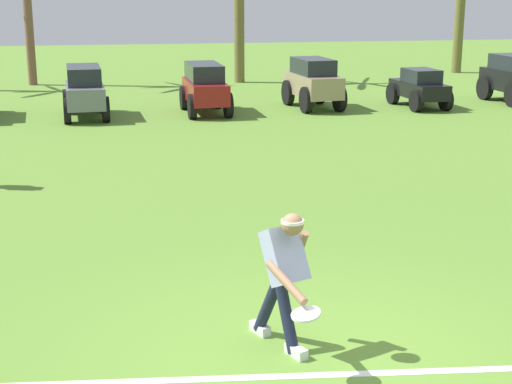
{
  "coord_description": "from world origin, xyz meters",
  "views": [
    {
      "loc": [
        -1.76,
        -6.5,
        3.47
      ],
      "look_at": [
        -0.1,
        2.93,
        0.9
      ],
      "focal_mm": 55.0,
      "sensor_mm": 36.0,
      "label": 1
    }
  ],
  "objects_px": {
    "frisbee_thrower": "(284,272)",
    "parked_car_slot_c": "(85,90)",
    "parked_car_slot_d": "(205,87)",
    "parked_car_slot_f": "(419,88)",
    "frisbee_in_flight": "(306,314)",
    "parked_car_slot_e": "(313,82)"
  },
  "relations": [
    {
      "from": "parked_car_slot_c",
      "to": "parked_car_slot_d",
      "type": "xyz_separation_m",
      "value": [
        3.2,
        0.15,
        0.0
      ]
    },
    {
      "from": "frisbee_in_flight",
      "to": "parked_car_slot_d",
      "type": "height_order",
      "value": "parked_car_slot_d"
    },
    {
      "from": "parked_car_slot_d",
      "to": "parked_car_slot_f",
      "type": "bearing_deg",
      "value": -0.33
    },
    {
      "from": "frisbee_thrower",
      "to": "parked_car_slot_d",
      "type": "height_order",
      "value": "frisbee_thrower"
    },
    {
      "from": "frisbee_in_flight",
      "to": "parked_car_slot_d",
      "type": "bearing_deg",
      "value": 87.0
    },
    {
      "from": "parked_car_slot_d",
      "to": "parked_car_slot_f",
      "type": "relative_size",
      "value": 1.07
    },
    {
      "from": "frisbee_thrower",
      "to": "parked_car_slot_e",
      "type": "relative_size",
      "value": 0.58
    },
    {
      "from": "parked_car_slot_c",
      "to": "parked_car_slot_f",
      "type": "distance_m",
      "value": 9.35
    },
    {
      "from": "parked_car_slot_e",
      "to": "parked_car_slot_f",
      "type": "distance_m",
      "value": 3.05
    },
    {
      "from": "frisbee_in_flight",
      "to": "parked_car_slot_c",
      "type": "relative_size",
      "value": 0.14
    },
    {
      "from": "frisbee_thrower",
      "to": "frisbee_in_flight",
      "type": "bearing_deg",
      "value": -84.34
    },
    {
      "from": "parked_car_slot_e",
      "to": "parked_car_slot_f",
      "type": "xyz_separation_m",
      "value": [
        3.02,
        -0.4,
        -0.18
      ]
    },
    {
      "from": "parked_car_slot_e",
      "to": "frisbee_in_flight",
      "type": "bearing_deg",
      "value": -104.27
    },
    {
      "from": "frisbee_thrower",
      "to": "parked_car_slot_c",
      "type": "relative_size",
      "value": 0.57
    },
    {
      "from": "frisbee_thrower",
      "to": "frisbee_in_flight",
      "type": "distance_m",
      "value": 0.66
    },
    {
      "from": "frisbee_thrower",
      "to": "parked_car_slot_c",
      "type": "xyz_separation_m",
      "value": [
        -2.35,
        14.21,
        -0.07
      ]
    },
    {
      "from": "frisbee_in_flight",
      "to": "parked_car_slot_e",
      "type": "xyz_separation_m",
      "value": [
        3.91,
        15.37,
        0.11
      ]
    },
    {
      "from": "parked_car_slot_d",
      "to": "parked_car_slot_e",
      "type": "height_order",
      "value": "parked_car_slot_e"
    },
    {
      "from": "frisbee_in_flight",
      "to": "parked_car_slot_f",
      "type": "height_order",
      "value": "parked_car_slot_f"
    },
    {
      "from": "parked_car_slot_c",
      "to": "parked_car_slot_e",
      "type": "distance_m",
      "value": 6.34
    },
    {
      "from": "parked_car_slot_c",
      "to": "parked_car_slot_f",
      "type": "relative_size",
      "value": 1.08
    },
    {
      "from": "parked_car_slot_c",
      "to": "frisbee_in_flight",
      "type": "bearing_deg",
      "value": -80.77
    }
  ]
}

